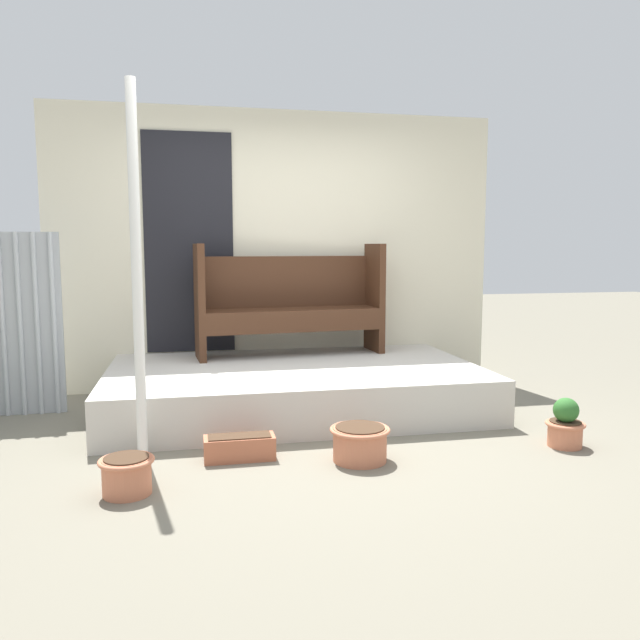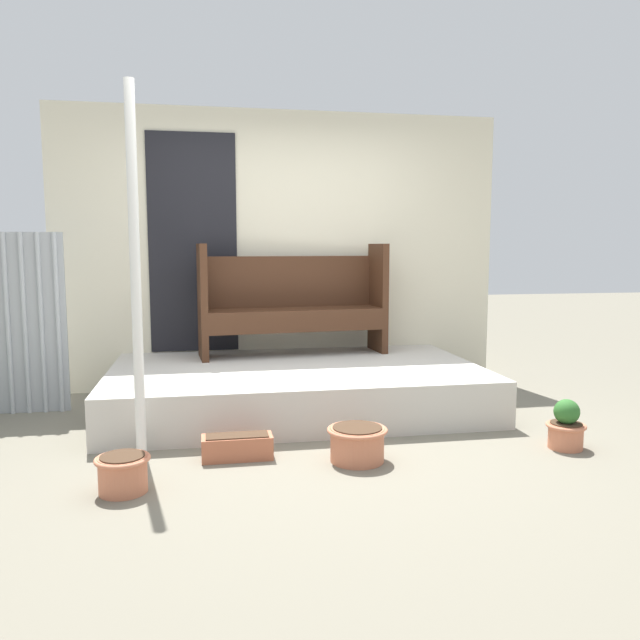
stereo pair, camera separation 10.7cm
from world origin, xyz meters
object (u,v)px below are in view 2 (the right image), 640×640
at_px(flower_pot_middle, 357,442).
at_px(planter_box_rect, 237,447).
at_px(flower_pot_right, 566,427).
at_px(bench, 293,299).
at_px(flower_pot_left, 123,472).
at_px(support_post, 136,274).

relative_size(flower_pot_middle, planter_box_rect, 0.86).
bearing_deg(flower_pot_middle, flower_pot_right, -0.27).
relative_size(bench, flower_pot_right, 5.13).
relative_size(flower_pot_right, planter_box_rect, 0.75).
bearing_deg(planter_box_rect, flower_pot_left, -145.93).
bearing_deg(flower_pot_middle, planter_box_rect, 166.48).
relative_size(support_post, flower_pot_middle, 6.13).
bearing_deg(planter_box_rect, bench, 71.01).
distance_m(bench, flower_pot_left, 2.61).
xyz_separation_m(flower_pot_right, planter_box_rect, (-2.17, 0.18, -0.07)).
relative_size(support_post, planter_box_rect, 5.25).
height_order(flower_pot_right, planter_box_rect, flower_pot_right).
bearing_deg(planter_box_rect, flower_pot_right, -4.87).
relative_size(flower_pot_left, flower_pot_middle, 0.79).
relative_size(support_post, flower_pot_left, 7.76).
height_order(flower_pot_left, planter_box_rect, flower_pot_left).
bearing_deg(bench, flower_pot_middle, -90.79).
relative_size(flower_pot_left, flower_pot_right, 0.90).
distance_m(flower_pot_left, flower_pot_right, 2.82).
xyz_separation_m(support_post, bench, (1.20, 1.60, -0.30)).
bearing_deg(flower_pot_right, support_post, 173.41).
distance_m(flower_pot_left, flower_pot_middle, 1.41).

